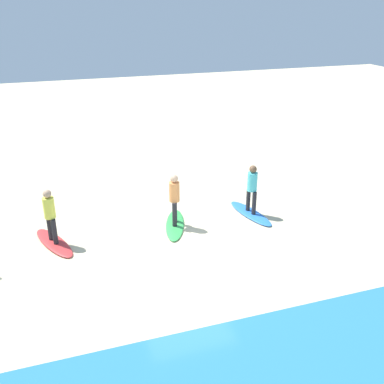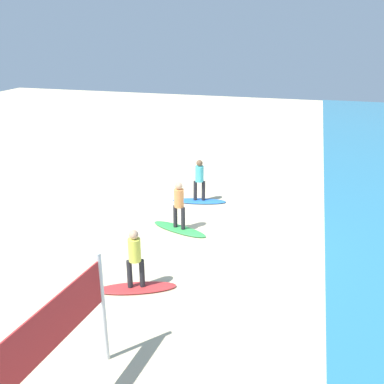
# 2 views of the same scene
# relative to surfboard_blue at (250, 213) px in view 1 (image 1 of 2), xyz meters

# --- Properties ---
(ground_plane) EXTENTS (60.00, 60.00, 0.00)m
(ground_plane) POSITION_rel_surfboard_blue_xyz_m (2.86, 1.75, -0.04)
(ground_plane) COLOR beige
(surfboard_blue) EXTENTS (0.97, 2.17, 0.09)m
(surfboard_blue) POSITION_rel_surfboard_blue_xyz_m (0.00, 0.00, 0.00)
(surfboard_blue) COLOR blue
(surfboard_blue) RESTS_ON ground
(surfer_blue) EXTENTS (0.32, 0.45, 1.64)m
(surfer_blue) POSITION_rel_surfboard_blue_xyz_m (0.00, 0.00, 0.99)
(surfer_blue) COLOR #232328
(surfer_blue) RESTS_ON surfboard_blue
(surfboard_green) EXTENTS (1.18, 2.17, 0.09)m
(surfboard_green) POSITION_rel_surfboard_blue_xyz_m (2.61, -0.01, 0.00)
(surfboard_green) COLOR green
(surfboard_green) RESTS_ON ground
(surfer_green) EXTENTS (0.32, 0.44, 1.64)m
(surfer_green) POSITION_rel_surfboard_blue_xyz_m (2.61, -0.01, 0.99)
(surfer_green) COLOR #232328
(surfer_green) RESTS_ON surfboard_green
(surfboard_red) EXTENTS (1.31, 2.16, 0.09)m
(surfboard_red) POSITION_rel_surfboard_blue_xyz_m (6.28, -0.05, 0.00)
(surfboard_red) COLOR red
(surfboard_red) RESTS_ON ground
(surfer_red) EXTENTS (0.32, 0.44, 1.64)m
(surfer_red) POSITION_rel_surfboard_blue_xyz_m (6.28, -0.05, 0.99)
(surfer_red) COLOR #232328
(surfer_red) RESTS_ON surfboard_red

